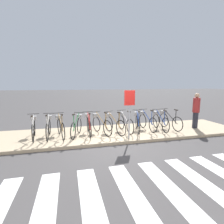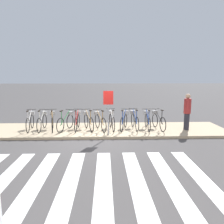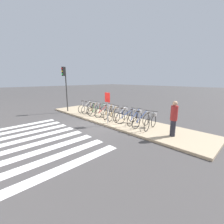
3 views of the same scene
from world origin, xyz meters
The scene contains 17 objects.
ground_plane centered at (0.00, 0.00, 0.00)m, with size 120.00×120.00×0.00m, color #423F3F.
sidewalk centered at (0.00, 1.44, 0.06)m, with size 13.11×2.88×0.12m.
parked_bicycle_0 centered at (-3.18, 1.35, 0.57)m, with size 0.46×1.69×1.04m.
parked_bicycle_1 centered at (-2.59, 1.35, 0.57)m, with size 0.46×1.70×1.04m.
parked_bicycle_2 centered at (-2.10, 1.36, 0.57)m, with size 0.52×1.67×1.04m.
parked_bicycle_3 centered at (-1.41, 1.28, 0.57)m, with size 0.65×1.63×1.04m.
parked_bicycle_4 centered at (-0.88, 1.38, 0.57)m, with size 0.46×1.70×1.04m.
parked_bicycle_5 centered at (-0.34, 1.37, 0.57)m, with size 0.69×1.61×1.04m.
parked_bicycle_6 centered at (0.24, 1.28, 0.57)m, with size 0.69×1.61×1.04m.
parked_bicycle_7 centered at (0.83, 1.44, 0.57)m, with size 0.46×1.69×1.04m.
parked_bicycle_8 centered at (1.45, 1.35, 0.57)m, with size 0.61×1.64×1.04m.
parked_bicycle_9 centered at (1.99, 1.47, 0.57)m, with size 0.46×1.70×1.04m.
parked_bicycle_10 centered at (2.61, 1.30, 0.57)m, with size 0.46×1.70×1.04m.
parked_bicycle_11 centered at (3.16, 1.37, 0.57)m, with size 0.46×1.68×1.04m.
pedestrian centered at (4.54, 1.15, 1.07)m, with size 0.34×0.34×1.78m.
traffic_light centered at (-4.72, 0.24, 2.86)m, with size 0.24×0.40×3.84m.
sign_post centered at (0.65, 0.29, 1.49)m, with size 0.44×0.07×2.00m.
Camera 3 is at (7.52, -6.02, 2.92)m, focal length 24.00 mm.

